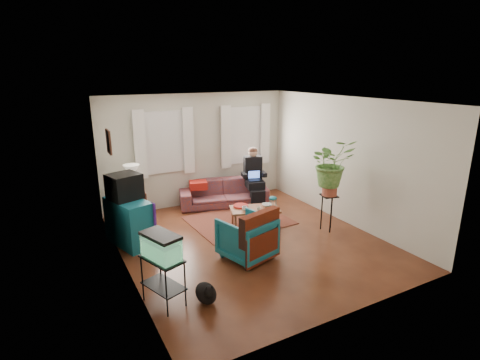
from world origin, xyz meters
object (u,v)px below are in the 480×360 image
coffee_table (255,218)px  plant_stand (328,213)px  aquarium_stand (163,281)px  armchair (247,236)px  dresser (129,222)px  side_table (135,207)px  sofa (223,189)px

coffee_table → plant_stand: bearing=-15.5°
plant_stand → coffee_table: bearing=145.6°
aquarium_stand → armchair: bearing=1.1°
dresser → coffee_table: (2.41, -0.41, -0.23)m
side_table → dresser: (-0.34, -1.07, 0.11)m
sofa → dresser: size_ratio=2.15×
side_table → aquarium_stand: (-0.35, -3.15, 0.02)m
dresser → coffee_table: bearing=-27.0°
dresser → armchair: 2.20m
sofa → armchair: (-0.80, -2.55, 0.00)m
aquarium_stand → plant_stand: (3.63, 0.85, 0.03)m
side_table → coffee_table: (2.07, -1.48, -0.12)m
coffee_table → plant_stand: size_ratio=1.33×
plant_stand → dresser: bearing=161.2°
dresser → aquarium_stand: (-0.01, -2.08, -0.09)m
sofa → side_table: bearing=-163.7°
aquarium_stand → armchair: armchair is taller
side_table → plant_stand: plant_stand is taller
sofa → coffee_table: bearing=-74.9°
sofa → coffee_table: sofa is taller
armchair → side_table: bearing=-78.6°
armchair → coffee_table: 1.33m
side_table → coffee_table: side_table is taller
dresser → armchair: dresser is taller
sofa → side_table: sofa is taller
plant_stand → armchair: bearing=-173.3°
side_table → aquarium_stand: bearing=-96.3°
aquarium_stand → armchair: (1.64, 0.62, 0.06)m
sofa → coffee_table: (-0.02, -1.49, -0.20)m
dresser → coffee_table: 2.46m
sofa → armchair: bearing=-91.6°
side_table → plant_stand: bearing=-35.1°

